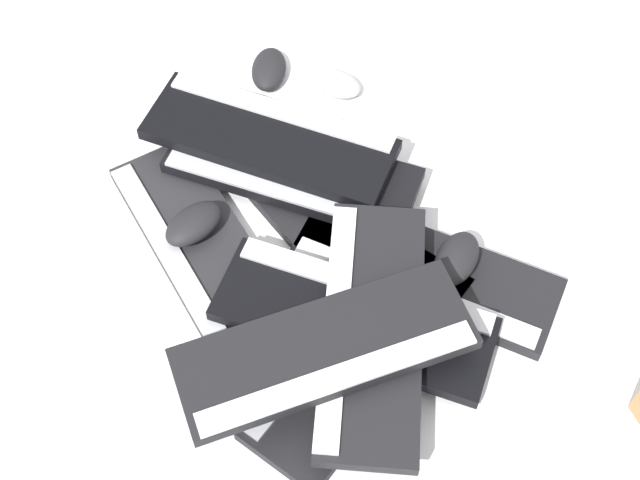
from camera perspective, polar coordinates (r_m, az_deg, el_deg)
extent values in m
plane|color=white|center=(1.47, -2.42, -3.66)|extent=(3.20, 3.20, 0.00)
cube|color=black|center=(1.49, 6.78, -1.97)|extent=(0.46, 0.31, 0.02)
cube|color=silver|center=(1.45, 6.04, -3.40)|extent=(0.40, 0.20, 0.01)
cube|color=black|center=(1.57, -1.19, 2.86)|extent=(0.39, 0.44, 0.02)
cube|color=silver|center=(1.58, 0.46, 4.17)|extent=(0.29, 0.35, 0.01)
cube|color=#232326|center=(1.52, -7.57, -0.36)|extent=(0.36, 0.45, 0.02)
cube|color=#B2B5BA|center=(1.50, -9.55, -0.96)|extent=(0.25, 0.38, 0.01)
cube|color=black|center=(1.41, 2.59, -7.41)|extent=(0.38, 0.45, 0.02)
cube|color=#B2B5BA|center=(1.41, 0.74, -5.93)|extent=(0.27, 0.36, 0.01)
cube|color=black|center=(1.41, 2.18, -5.07)|extent=(0.46, 0.28, 0.02)
cube|color=silver|center=(1.42, 2.94, -2.90)|extent=(0.41, 0.17, 0.01)
cube|color=black|center=(1.56, -1.77, 4.48)|extent=(0.46, 0.28, 0.02)
cube|color=#B2B5BA|center=(1.52, -2.55, 3.24)|extent=(0.41, 0.17, 0.01)
cube|color=black|center=(1.37, 3.40, -5.66)|extent=(0.18, 0.45, 0.02)
cube|color=silver|center=(1.35, 1.04, -5.20)|extent=(0.06, 0.42, 0.01)
cube|color=black|center=(1.57, -3.26, 6.44)|extent=(0.46, 0.29, 0.02)
cube|color=silver|center=(1.59, -2.48, 8.25)|extent=(0.41, 0.18, 0.01)
cube|color=black|center=(1.31, 0.29, -6.96)|extent=(0.46, 0.30, 0.02)
cube|color=silver|center=(1.28, 1.19, -8.79)|extent=(0.40, 0.19, 0.01)
ellipsoid|color=black|center=(1.47, 8.75, -1.18)|extent=(0.11, 0.13, 0.04)
ellipsoid|color=#B7B7BC|center=(1.73, 0.87, 10.04)|extent=(0.13, 0.11, 0.04)
ellipsoid|color=black|center=(1.46, 4.66, -0.98)|extent=(0.12, 0.13, 0.04)
ellipsoid|color=black|center=(1.76, -3.29, 10.86)|extent=(0.07, 0.11, 0.04)
ellipsoid|color=black|center=(1.50, -8.07, 1.05)|extent=(0.12, 0.12, 0.04)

